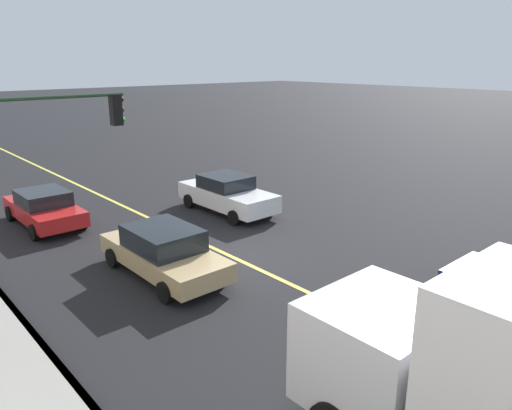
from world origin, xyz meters
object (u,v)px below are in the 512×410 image
(car_white, at_px, (227,194))
(car_red, at_px, (44,208))
(traffic_light_mast, at_px, (36,151))
(car_tan, at_px, (164,251))

(car_white, bearing_deg, car_red, 62.76)
(car_red, height_order, traffic_light_mast, traffic_light_mast)
(car_tan, height_order, traffic_light_mast, traffic_light_mast)
(traffic_light_mast, bearing_deg, car_white, -76.72)
(car_tan, bearing_deg, car_red, 8.80)
(car_red, bearing_deg, car_white, -117.24)
(car_tan, xyz_separation_m, car_white, (3.71, -5.31, 0.03))
(car_red, bearing_deg, traffic_light_mast, 162.99)
(car_tan, distance_m, traffic_light_mast, 4.45)
(traffic_light_mast, bearing_deg, car_red, -17.01)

